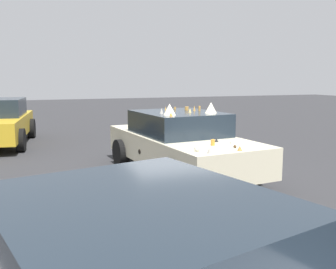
# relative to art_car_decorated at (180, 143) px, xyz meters

# --- Properties ---
(ground_plane) EXTENTS (60.00, 60.00, 0.00)m
(ground_plane) POSITION_rel_art_car_decorated_xyz_m (-0.02, -0.00, -0.70)
(ground_plane) COLOR #2D2D30
(art_car_decorated) EXTENTS (4.60, 2.41, 1.61)m
(art_car_decorated) POSITION_rel_art_car_decorated_xyz_m (0.00, 0.00, 0.00)
(art_car_decorated) COLOR beige
(art_car_decorated) RESTS_ON ground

